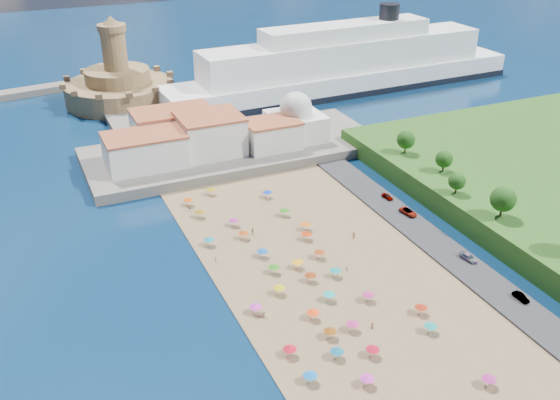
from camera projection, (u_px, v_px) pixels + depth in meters
name	position (u px, v px, depth m)	size (l,w,h in m)	color
ground	(311.00, 288.00, 129.73)	(700.00, 700.00, 0.00)	#071938
terrace	(234.00, 150.00, 191.91)	(90.00, 36.00, 3.00)	#59544C
jetty	(138.00, 125.00, 212.46)	(18.00, 70.00, 2.40)	#59544C
waterfront_buildings	(191.00, 136.00, 184.77)	(57.00, 29.00, 11.00)	silver
domed_building	(296.00, 120.00, 194.13)	(16.00, 16.00, 15.00)	silver
fortress	(119.00, 86.00, 234.29)	(40.00, 40.00, 32.40)	#98714C
cruise_ship	(344.00, 67.00, 246.52)	(149.24, 26.66, 32.48)	black
beach_parasols	(338.00, 319.00, 117.05)	(31.97, 115.84, 2.20)	gray
beachgoers	(302.00, 279.00, 130.52)	(36.38, 94.81, 1.83)	tan
parked_cars	(459.00, 250.00, 140.27)	(2.94, 76.64, 1.39)	gray
hillside_trees	(545.00, 224.00, 132.96)	(13.40, 107.63, 7.88)	#382314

